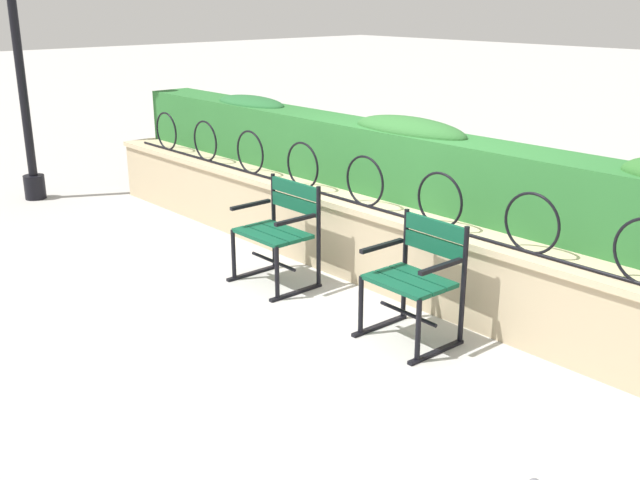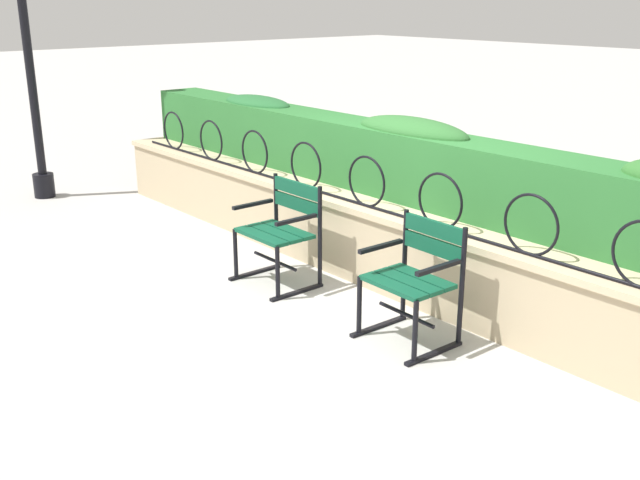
{
  "view_description": "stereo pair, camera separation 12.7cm",
  "coord_description": "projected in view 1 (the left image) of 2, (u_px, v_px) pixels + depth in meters",
  "views": [
    {
      "loc": [
        3.89,
        -3.41,
        2.27
      ],
      "look_at": [
        0.0,
        0.04,
        0.55
      ],
      "focal_mm": 41.46,
      "sensor_mm": 36.0,
      "label": 1
    },
    {
      "loc": [
        3.97,
        -3.31,
        2.27
      ],
      "look_at": [
        0.0,
        0.04,
        0.55
      ],
      "focal_mm": 41.46,
      "sensor_mm": 36.0,
      "label": 2
    }
  ],
  "objects": [
    {
      "name": "ground_plane",
      "position": [
        316.0,
        310.0,
        5.62
      ],
      "size": [
        60.0,
        60.0,
        0.0
      ],
      "primitive_type": "plane",
      "color": "#B7B5AF"
    },
    {
      "name": "lamppost",
      "position": [
        14.0,
        22.0,
        8.09
      ],
      "size": [
        0.28,
        0.28,
        3.86
      ],
      "color": "black",
      "rests_on": "ground"
    },
    {
      "name": "hedge_row",
      "position": [
        425.0,
        164.0,
        6.04
      ],
      "size": [
        7.96,
        0.48,
        0.69
      ],
      "color": "#2D7033",
      "rests_on": "stone_wall"
    },
    {
      "name": "stone_wall",
      "position": [
        386.0,
        247.0,
        6.0
      ],
      "size": [
        8.12,
        0.41,
        0.65
      ],
      "color": "tan",
      "rests_on": "ground"
    },
    {
      "name": "iron_arch_fence",
      "position": [
        367.0,
        185.0,
        5.91
      ],
      "size": [
        7.57,
        0.02,
        0.42
      ],
      "color": "black",
      "rests_on": "stone_wall"
    },
    {
      "name": "park_chair_left",
      "position": [
        280.0,
        229.0,
        6.03
      ],
      "size": [
        0.62,
        0.52,
        0.85
      ],
      "color": "#0F4C33",
      "rests_on": "ground"
    },
    {
      "name": "park_chair_right",
      "position": [
        417.0,
        276.0,
        5.03
      ],
      "size": [
        0.59,
        0.54,
        0.84
      ],
      "color": "#0F4C33",
      "rests_on": "ground"
    }
  ]
}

